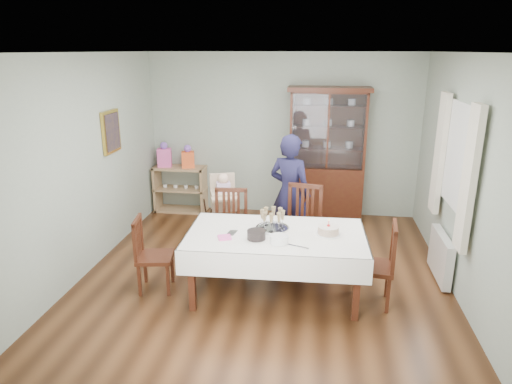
% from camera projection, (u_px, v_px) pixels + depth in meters
% --- Properties ---
extents(floor, '(5.00, 5.00, 0.00)m').
position_uv_depth(floor, '(264.00, 278.00, 5.70)').
color(floor, '#593319').
rests_on(floor, ground).
extents(room_shell, '(5.00, 5.00, 5.00)m').
position_uv_depth(room_shell, '(269.00, 135.00, 5.69)').
color(room_shell, '#9EAA99').
rests_on(room_shell, floor).
extents(dining_table, '(2.03, 1.21, 0.76)m').
position_uv_depth(dining_table, '(276.00, 264.00, 5.22)').
color(dining_table, '#412110').
rests_on(dining_table, floor).
extents(china_cabinet, '(1.30, 0.48, 2.18)m').
position_uv_depth(china_cabinet, '(327.00, 153.00, 7.40)').
color(china_cabinet, '#412110').
rests_on(china_cabinet, floor).
extents(sideboard, '(0.90, 0.38, 0.80)m').
position_uv_depth(sideboard, '(181.00, 189.00, 7.97)').
color(sideboard, tan).
rests_on(sideboard, floor).
extents(picture_frame, '(0.04, 0.48, 0.58)m').
position_uv_depth(picture_frame, '(111.00, 132.00, 6.26)').
color(picture_frame, gold).
rests_on(picture_frame, room_shell).
extents(window, '(0.04, 1.02, 1.22)m').
position_uv_depth(window, '(459.00, 157.00, 5.23)').
color(window, white).
rests_on(window, room_shell).
extents(curtain_left, '(0.07, 0.30, 1.55)m').
position_uv_depth(curtain_left, '(469.00, 180.00, 4.68)').
color(curtain_left, silver).
rests_on(curtain_left, room_shell).
extents(curtain_right, '(0.07, 0.30, 1.55)m').
position_uv_depth(curtain_right, '(440.00, 154.00, 5.85)').
color(curtain_right, silver).
rests_on(curtain_right, room_shell).
extents(radiator, '(0.10, 0.80, 0.55)m').
position_uv_depth(radiator, '(441.00, 256.00, 5.61)').
color(radiator, white).
rests_on(radiator, floor).
extents(chair_far_left, '(0.48, 0.48, 1.00)m').
position_uv_depth(chair_far_left, '(230.00, 243.00, 5.98)').
color(chair_far_left, '#412110').
rests_on(chair_far_left, floor).
extents(chair_far_right, '(0.55, 0.55, 1.06)m').
position_uv_depth(chair_far_right, '(301.00, 243.00, 5.95)').
color(chair_far_right, '#412110').
rests_on(chair_far_right, floor).
extents(chair_end_left, '(0.46, 0.46, 0.89)m').
position_uv_depth(chair_end_left, '(154.00, 268.00, 5.37)').
color(chair_end_left, '#412110').
rests_on(chair_end_left, floor).
extents(chair_end_right, '(0.47, 0.47, 0.95)m').
position_uv_depth(chair_end_right, '(374.00, 280.00, 5.06)').
color(chair_end_right, '#412110').
rests_on(chair_end_right, floor).
extents(woman, '(0.71, 0.60, 1.67)m').
position_uv_depth(woman, '(290.00, 194.00, 6.27)').
color(woman, black).
rests_on(woman, floor).
extents(high_chair, '(0.61, 0.61, 1.08)m').
position_uv_depth(high_chair, '(224.00, 218.00, 6.54)').
color(high_chair, black).
rests_on(high_chair, floor).
extents(champagne_tray, '(0.39, 0.39, 0.23)m').
position_uv_depth(champagne_tray, '(272.00, 223.00, 5.21)').
color(champagne_tray, silver).
rests_on(champagne_tray, dining_table).
extents(birthday_cake, '(0.27, 0.27, 0.18)m').
position_uv_depth(birthday_cake, '(328.00, 231.00, 5.06)').
color(birthday_cake, white).
rests_on(birthday_cake, dining_table).
extents(plate_stack_dark, '(0.25, 0.25, 0.10)m').
position_uv_depth(plate_stack_dark, '(256.00, 235.00, 4.94)').
color(plate_stack_dark, black).
rests_on(plate_stack_dark, dining_table).
extents(plate_stack_white, '(0.24, 0.24, 0.08)m').
position_uv_depth(plate_stack_white, '(279.00, 239.00, 4.84)').
color(plate_stack_white, white).
rests_on(plate_stack_white, dining_table).
extents(napkin_stack, '(0.18, 0.18, 0.02)m').
position_uv_depth(napkin_stack, '(225.00, 237.00, 4.97)').
color(napkin_stack, '#F45AAE').
rests_on(napkin_stack, dining_table).
extents(cutlery, '(0.14, 0.18, 0.01)m').
position_uv_depth(cutlery, '(229.00, 233.00, 5.11)').
color(cutlery, silver).
rests_on(cutlery, dining_table).
extents(cake_knife, '(0.24, 0.11, 0.01)m').
position_uv_depth(cake_knife, '(298.00, 246.00, 4.76)').
color(cake_knife, silver).
rests_on(cake_knife, dining_table).
extents(gift_bag_pink, '(0.26, 0.19, 0.43)m').
position_uv_depth(gift_bag_pink, '(164.00, 156.00, 7.81)').
color(gift_bag_pink, '#F45AAE').
rests_on(gift_bag_pink, sideboard).
extents(gift_bag_orange, '(0.24, 0.20, 0.39)m').
position_uv_depth(gift_bag_orange, '(188.00, 157.00, 7.76)').
color(gift_bag_orange, '#FF5E28').
rests_on(gift_bag_orange, sideboard).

